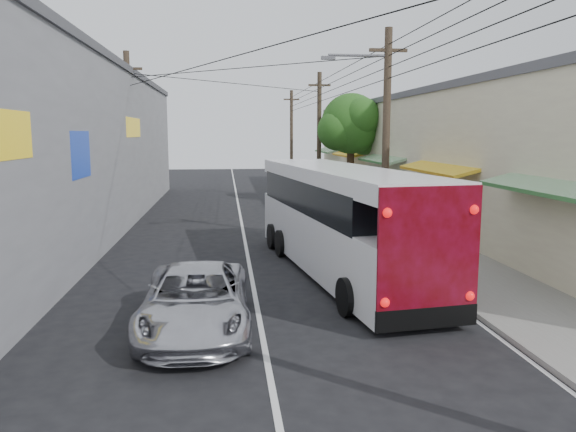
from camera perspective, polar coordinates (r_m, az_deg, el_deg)
The scene contains 12 objects.
sidewalk at distance 28.61m, azimuth 8.33°, elevation -0.06°, with size 3.00×80.00×0.12m, color slate.
building_right at distance 31.64m, azimuth 15.46°, elevation 6.15°, with size 7.09×40.00×6.25m.
building_left at distance 26.54m, azimuth -23.55°, elevation 6.47°, with size 7.20×36.00×7.25m.
utility_poles at distance 27.97m, azimuth 1.56°, elevation 8.20°, with size 11.80×45.28×8.00m.
street_tree at distance 34.24m, azimuth 6.54°, elevation 9.10°, with size 4.40×4.00×6.60m.
coach_bus at distance 17.00m, azimuth 5.17°, elevation -0.29°, with size 3.78×11.38×3.22m.
jeepney at distance 12.34m, azimuth -9.36°, elevation -8.42°, with size 2.27×4.92×1.37m, color silver.
parked_suv at distance 23.06m, azimuth 7.05°, elevation -0.25°, with size 2.20×5.41×1.57m, color #A2A2AA.
parked_car_mid at distance 29.27m, azimuth 2.57°, elevation 1.43°, with size 1.61×3.99×1.36m, color #232328.
parked_car_far at distance 36.45m, azimuth 0.80°, elevation 2.81°, with size 1.42×4.07×1.34m, color #222227.
pedestrian_near at distance 21.82m, azimuth 14.41°, elevation -0.29°, with size 0.66×0.44×1.82m, color #C1667D.
pedestrian_far at distance 25.81m, azimuth 7.42°, elevation 0.85°, with size 0.72×0.56×1.49m, color #82A1BE.
Camera 1 is at (-0.71, -7.37, 4.23)m, focal length 35.00 mm.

